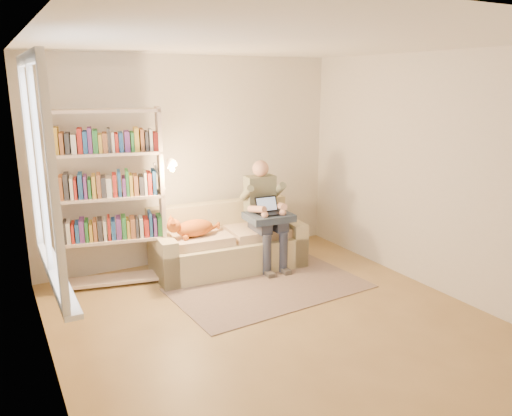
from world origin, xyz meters
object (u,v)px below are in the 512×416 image
cat (195,227)px  sofa (227,245)px  bookshelf (109,190)px  laptop (266,209)px  person (264,208)px

cat → sofa: bearing=14.7°
cat → bookshelf: bearing=170.8°
laptop → bookshelf: 1.85m
person → laptop: (-0.04, -0.11, 0.02)m
sofa → bookshelf: 1.60m
person → bookshelf: size_ratio=0.66×
sofa → laptop: size_ratio=6.37×
sofa → laptop: laptop is taller
laptop → person: bearing=73.2°
person → sofa: bearing=162.2°
cat → laptop: (0.85, -0.20, 0.16)m
sofa → bookshelf: bookshelf is taller
person → laptop: size_ratio=4.49×
laptop → bookshelf: size_ratio=0.15×
cat → laptop: laptop is taller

